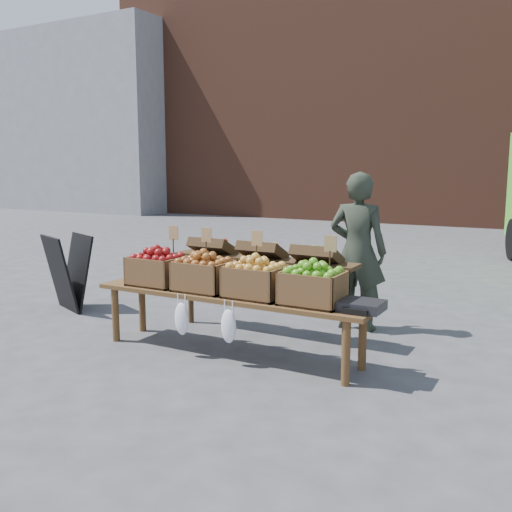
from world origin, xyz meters
The scene contains 12 objects.
ground centered at (0.00, 0.00, 0.00)m, with size 80.00×80.00×0.00m, color #49494B.
brick_building centered at (0.00, 15.00, 5.00)m, with size 24.00×4.00×10.00m, color brown.
grey_building centered at (-14.00, 13.00, 3.50)m, with size 8.00×3.00×7.00m, color gray.
vendor centered at (1.41, 1.62, 0.83)m, with size 0.61×0.40×1.66m, color #2A3125.
chalkboard_sign centered at (-1.89, 0.71, 0.46)m, with size 0.61×0.34×0.92m, color black, non-canonical shape.
back_table centered at (0.63, 0.96, 0.52)m, with size 2.10×0.44×1.04m, color #3C2815, non-canonical shape.
display_bench centered at (0.68, 0.24, 0.28)m, with size 2.70×0.56×0.57m, color #55381B, non-canonical shape.
crate_golden_apples centered at (-0.15, 0.24, 0.71)m, with size 0.50×0.40×0.28m, color #750002, non-canonical shape.
crate_russet_pears centered at (0.40, 0.24, 0.71)m, with size 0.50×0.40×0.28m, color #A05320, non-canonical shape.
crate_red_apples centered at (0.95, 0.24, 0.71)m, with size 0.50×0.40×0.28m, color gold, non-canonical shape.
crate_green_apples centered at (1.50, 0.24, 0.71)m, with size 0.50×0.40×0.28m, color #31821A, non-canonical shape.
weighing_scale centered at (1.93, 0.24, 0.61)m, with size 0.34×0.30×0.08m, color black.
Camera 1 is at (3.36, -4.06, 1.71)m, focal length 40.00 mm.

